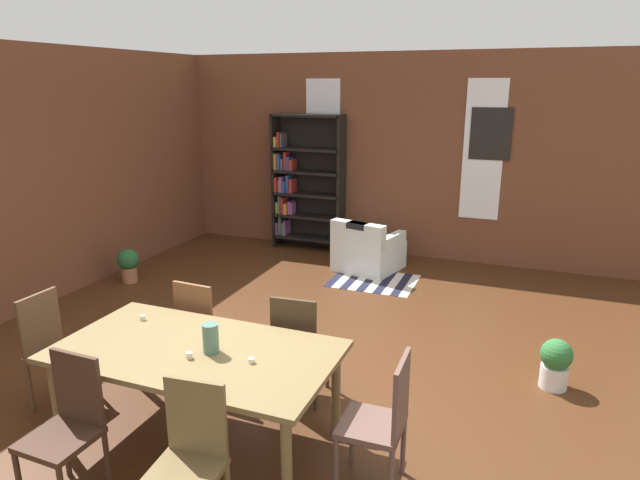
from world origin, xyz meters
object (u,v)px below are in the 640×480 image
at_px(vase_on_table, 211,338).
at_px(dining_chair_near_left, 68,424).
at_px(dining_chair_head_left, 53,346).
at_px(potted_plant_by_shelf, 555,363).
at_px(armchair_white, 367,251).
at_px(dining_chair_head_right, 383,419).
at_px(dining_table, 196,358).
at_px(potted_plant_corner, 128,263).
at_px(dining_chair_far_left, 203,327).
at_px(bookshelf_tall, 303,183).
at_px(dining_chair_far_right, 298,344).
at_px(dining_chair_near_right, 189,458).

xyz_separation_m(vase_on_table, dining_chair_near_left, (-0.58, -0.77, -0.34)).
xyz_separation_m(dining_chair_head_left, potted_plant_by_shelf, (3.85, 1.76, -0.28)).
height_order(dining_chair_near_left, armchair_white, dining_chair_near_left).
bearing_deg(dining_chair_head_right, dining_table, -179.94).
bearing_deg(potted_plant_by_shelf, dining_chair_near_left, -139.11).
bearing_deg(potted_plant_corner, dining_chair_head_right, -31.56).
xyz_separation_m(dining_chair_far_left, armchair_white, (0.49, 3.44, -0.23)).
bearing_deg(dining_chair_head_left, dining_table, -0.07).
relative_size(vase_on_table, dining_chair_far_left, 0.22).
height_order(potted_plant_by_shelf, potted_plant_corner, potted_plant_corner).
distance_m(dining_table, bookshelf_tall, 5.08).
height_order(armchair_white, potted_plant_corner, armchair_white).
bearing_deg(dining_chair_near_left, dining_chair_head_right, 22.79).
relative_size(vase_on_table, potted_plant_by_shelf, 0.47).
relative_size(armchair_white, potted_plant_corner, 2.10).
relative_size(dining_chair_far_right, armchair_white, 0.98).
distance_m(dining_chair_head_left, bookshelf_tall, 4.94).
distance_m(vase_on_table, potted_plant_corner, 3.93).
relative_size(dining_chair_near_right, potted_plant_corner, 2.07).
height_order(dining_table, potted_plant_by_shelf, dining_table).
height_order(dining_chair_far_left, potted_plant_by_shelf, dining_chair_far_left).
bearing_deg(dining_chair_near_right, potted_plant_by_shelf, 51.37).
distance_m(dining_chair_far_right, bookshelf_tall, 4.51).
distance_m(dining_chair_head_left, potted_plant_by_shelf, 4.24).
height_order(dining_chair_near_right, potted_plant_by_shelf, dining_chair_near_right).
relative_size(vase_on_table, dining_chair_far_right, 0.22).
xyz_separation_m(vase_on_table, potted_plant_by_shelf, (2.34, 1.76, -0.62)).
distance_m(vase_on_table, dining_chair_far_right, 0.90).
height_order(dining_chair_head_left, potted_plant_corner, dining_chair_head_left).
bearing_deg(dining_chair_far_right, dining_chair_near_right, -90.47).
relative_size(bookshelf_tall, potted_plant_by_shelf, 4.70).
bearing_deg(potted_plant_corner, dining_chair_far_right, -28.92).
distance_m(dining_chair_head_left, dining_chair_far_left, 1.20).
bearing_deg(dining_chair_near_left, potted_plant_by_shelf, 40.89).
distance_m(dining_chair_near_right, armchair_white, 5.00).
distance_m(dining_chair_head_left, dining_chair_far_right, 1.99).
bearing_deg(dining_chair_near_left, armchair_white, 84.41).
xyz_separation_m(dining_chair_far_left, dining_chair_near_left, (0.01, -1.54, 0.00)).
xyz_separation_m(dining_table, potted_plant_corner, (-2.79, 2.56, -0.42)).
distance_m(dining_chair_far_right, potted_plant_by_shelf, 2.25).
xyz_separation_m(dining_chair_near_right, potted_plant_by_shelf, (2.02, 2.53, -0.28)).
xyz_separation_m(dining_table, dining_chair_near_left, (-0.45, -0.77, -0.17)).
distance_m(dining_chair_far_right, dining_chair_near_left, 1.79).
xyz_separation_m(bookshelf_tall, potted_plant_by_shelf, (3.71, -3.15, -0.82)).
bearing_deg(dining_chair_head_right, potted_plant_by_shelf, 58.31).
distance_m(vase_on_table, potted_plant_by_shelf, 2.99).
xyz_separation_m(dining_table, dining_chair_head_left, (-1.38, 0.00, -0.17)).
bearing_deg(dining_chair_far_left, dining_chair_head_left, -140.30).
bearing_deg(vase_on_table, armchair_white, 91.30).
bearing_deg(potted_plant_corner, dining_chair_near_left, -54.95).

